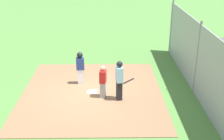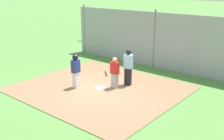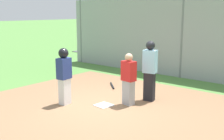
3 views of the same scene
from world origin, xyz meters
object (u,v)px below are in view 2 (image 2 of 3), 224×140
at_px(baseball_bat, 106,74).
at_px(parked_car_silver, 154,40).
at_px(home_plate, 100,88).
at_px(catcher, 115,72).
at_px(umpire, 128,66).
at_px(runner, 76,69).

relative_size(baseball_bat, parked_car_silver, 0.18).
bearing_deg(home_plate, catcher, -132.91).
relative_size(catcher, umpire, 0.83).
bearing_deg(catcher, umpire, 170.19).
bearing_deg(parked_car_silver, catcher, 101.33).
xyz_separation_m(runner, parked_car_silver, (1.57, -9.57, -0.33)).
xyz_separation_m(umpire, runner, (1.68, 1.82, -0.02)).
bearing_deg(parked_car_silver, umpire, 104.54).
distance_m(umpire, baseball_bat, 2.16).
height_order(runner, baseball_bat, runner).
distance_m(home_plate, runner, 1.45).
height_order(baseball_bat, parked_car_silver, parked_car_silver).
height_order(umpire, baseball_bat, umpire).
bearing_deg(baseball_bat, umpire, 27.00).
bearing_deg(home_plate, umpire, -120.61).
bearing_deg(umpire, parked_car_silver, -168.34).
xyz_separation_m(umpire, baseball_bat, (1.88, -0.55, -0.91)).
bearing_deg(baseball_bat, catcher, 5.69).
height_order(umpire, runner, umpire).
xyz_separation_m(home_plate, umpire, (-0.72, -1.22, 0.93)).
relative_size(home_plate, parked_car_silver, 0.10).
bearing_deg(umpire, runner, -53.77).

